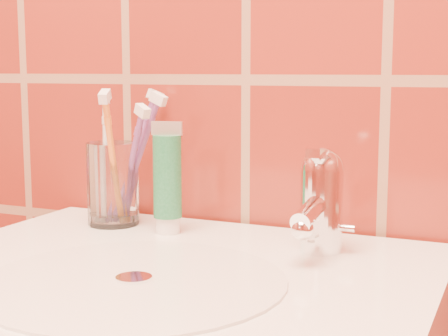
% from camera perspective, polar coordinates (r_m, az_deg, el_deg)
% --- Properties ---
extents(glass_tumbler, '(0.07, 0.07, 0.11)m').
position_cam_1_polar(glass_tumbler, '(0.92, -9.23, -1.30)').
color(glass_tumbler, white).
rests_on(glass_tumbler, pedestal_sink).
extents(toothpaste_tube, '(0.04, 0.04, 0.14)m').
position_cam_1_polar(toothpaste_tube, '(0.86, -4.72, -1.12)').
color(toothpaste_tube, white).
rests_on(toothpaste_tube, pedestal_sink).
extents(faucet, '(0.05, 0.11, 0.12)m').
position_cam_1_polar(faucet, '(0.78, 8.03, -2.41)').
color(faucet, white).
rests_on(faucet, pedestal_sink).
extents(toothbrush_0, '(0.08, 0.14, 0.20)m').
position_cam_1_polar(toothbrush_0, '(0.89, -9.22, 0.56)').
color(toothbrush_0, orange).
rests_on(toothbrush_0, glass_tumbler).
extents(toothbrush_1, '(0.06, 0.08, 0.19)m').
position_cam_1_polar(toothbrush_1, '(0.93, -9.78, 0.73)').
color(toothbrush_1, silver).
rests_on(toothbrush_1, glass_tumbler).
extents(toothbrush_2, '(0.14, 0.15, 0.20)m').
position_cam_1_polar(toothbrush_2, '(0.94, -7.56, 0.93)').
color(toothbrush_2, '#78418B').
rests_on(toothbrush_2, glass_tumbler).
extents(toothbrush_3, '(0.11, 0.10, 0.18)m').
position_cam_1_polar(toothbrush_3, '(0.90, -7.20, 0.62)').
color(toothbrush_3, '#85489B').
rests_on(toothbrush_3, glass_tumbler).
extents(toothbrush_4, '(0.13, 0.11, 0.17)m').
position_cam_1_polar(toothbrush_4, '(0.90, -7.77, 0.09)').
color(toothbrush_4, '#7C4390').
rests_on(toothbrush_4, glass_tumbler).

